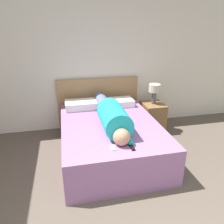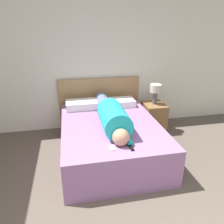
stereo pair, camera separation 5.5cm
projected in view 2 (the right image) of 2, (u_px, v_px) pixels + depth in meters
The scene contains 10 objects.
wall_back at pixel (99, 64), 4.28m from camera, with size 6.30×0.06×2.60m.
bed at pixel (110, 138), 3.58m from camera, with size 1.52×2.05×0.56m.
headboard at pixel (100, 103), 4.51m from camera, with size 1.64×0.04×1.03m.
nightstand at pixel (153, 117), 4.40m from camera, with size 0.40×0.49×0.57m.
table_lamp at pixel (156, 90), 4.19m from camera, with size 0.22×0.22×0.39m.
person_lying at pixel (111, 115), 3.34m from camera, with size 0.39×1.78×0.39m.
pillow_near_headboard at pixel (83, 104), 4.08m from camera, with size 0.64×0.38×0.14m.
pillow_second at pixel (118, 102), 4.21m from camera, with size 0.61×0.38×0.12m.
tv_remote at pixel (131, 147), 2.77m from camera, with size 0.04×0.15×0.02m.
cell_phone at pixel (112, 148), 2.76m from camera, with size 0.06×0.13×0.01m.
Camera 2 is at (-0.62, -0.81, 2.02)m, focal length 35.00 mm.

